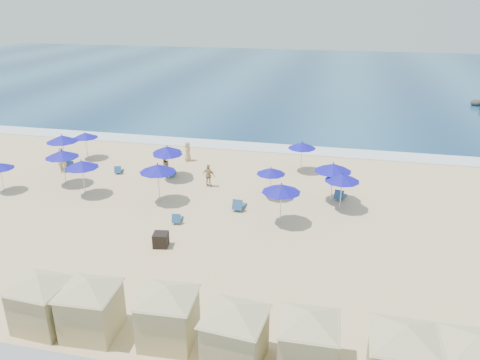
% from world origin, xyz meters
% --- Properties ---
extents(ground, '(160.00, 160.00, 0.00)m').
position_xyz_m(ground, '(0.00, 0.00, 0.00)').
color(ground, '#DCBD8C').
rests_on(ground, ground).
extents(ocean, '(160.00, 80.00, 0.06)m').
position_xyz_m(ocean, '(0.00, 55.00, 0.03)').
color(ocean, navy).
rests_on(ocean, ground).
extents(surf_line, '(160.00, 2.50, 0.08)m').
position_xyz_m(surf_line, '(0.00, 15.50, 0.04)').
color(surf_line, white).
rests_on(surf_line, ground).
extents(trash_bin, '(0.88, 0.88, 0.76)m').
position_xyz_m(trash_bin, '(-0.57, -2.54, 0.38)').
color(trash_bin, black).
rests_on(trash_bin, ground).
extents(cabana_0, '(4.14, 4.14, 2.60)m').
position_xyz_m(cabana_0, '(-2.68, -9.58, 1.49)').
color(cabana_0, tan).
rests_on(cabana_0, ground).
extents(cabana_1, '(4.26, 4.26, 2.67)m').
position_xyz_m(cabana_1, '(-0.60, -9.50, 1.53)').
color(cabana_1, tan).
rests_on(cabana_1, ground).
extents(cabana_2, '(4.29, 4.29, 2.69)m').
position_xyz_m(cabana_2, '(2.46, -9.27, 1.54)').
color(cabana_2, tan).
rests_on(cabana_2, ground).
extents(cabana_3, '(4.32, 4.32, 2.72)m').
position_xyz_m(cabana_3, '(5.19, -9.80, 1.56)').
color(cabana_3, tan).
rests_on(cabana_3, ground).
extents(cabana_4, '(4.23, 4.23, 2.66)m').
position_xyz_m(cabana_4, '(7.73, -9.56, 1.52)').
color(cabana_4, tan).
rests_on(cabana_4, ground).
extents(cabana_5, '(4.54, 4.54, 2.85)m').
position_xyz_m(cabana_5, '(10.83, -9.80, 1.63)').
color(cabana_5, tan).
rests_on(cabana_5, ground).
extents(cabana_6, '(4.41, 4.41, 2.77)m').
position_xyz_m(cabana_6, '(12.99, -9.68, 1.59)').
color(cabana_6, tan).
rests_on(cabana_6, ground).
extents(umbrella_0, '(2.36, 2.36, 2.69)m').
position_xyz_m(umbrella_0, '(-12.27, 7.24, 2.33)').
color(umbrella_0, '#A5A8AD').
rests_on(umbrella_0, ground).
extents(umbrella_2, '(1.98, 1.98, 2.25)m').
position_xyz_m(umbrella_2, '(-11.76, 9.60, 1.95)').
color(umbrella_2, '#A5A8AD').
rests_on(umbrella_2, ground).
extents(umbrella_3, '(2.19, 2.19, 2.49)m').
position_xyz_m(umbrella_3, '(-8.06, 2.78, 2.16)').
color(umbrella_3, '#A5A8AD').
rests_on(umbrella_3, ground).
extents(umbrella_4, '(2.13, 2.13, 2.43)m').
position_xyz_m(umbrella_4, '(-3.64, 6.68, 2.11)').
color(umbrella_4, '#A5A8AD').
rests_on(umbrella_4, ground).
extents(umbrella_5, '(2.12, 2.12, 2.41)m').
position_xyz_m(umbrella_5, '(-3.86, 7.19, 2.09)').
color(umbrella_5, '#A5A8AD').
rests_on(umbrella_5, ground).
extents(umbrella_6, '(2.33, 2.33, 2.65)m').
position_xyz_m(umbrella_6, '(-2.80, 2.84, 2.30)').
color(umbrella_6, '#A5A8AD').
rests_on(umbrella_6, ground).
extents(umbrella_7, '(1.88, 1.88, 2.15)m').
position_xyz_m(umbrella_7, '(4.02, 5.07, 1.86)').
color(umbrella_7, '#A5A8AD').
rests_on(umbrella_7, ground).
extents(umbrella_8, '(2.24, 2.24, 2.55)m').
position_xyz_m(umbrella_8, '(5.19, 1.51, 2.21)').
color(umbrella_8, '#A5A8AD').
rests_on(umbrella_8, ground).
extents(umbrella_9, '(2.08, 2.08, 2.36)m').
position_xyz_m(umbrella_9, '(5.46, 10.44, 2.05)').
color(umbrella_9, '#A5A8AD').
rests_on(umbrella_9, ground).
extents(umbrella_10, '(2.35, 2.35, 2.67)m').
position_xyz_m(umbrella_10, '(7.91, 5.36, 2.32)').
color(umbrella_10, '#A5A8AD').
rests_on(umbrella_10, ground).
extents(umbrella_11, '(2.14, 2.14, 2.43)m').
position_xyz_m(umbrella_11, '(8.51, 4.26, 2.11)').
color(umbrella_11, '#A5A8AD').
rests_on(umbrella_11, ground).
extents(umbrella_12, '(2.27, 2.27, 2.59)m').
position_xyz_m(umbrella_12, '(-10.37, 4.19, 2.24)').
color(umbrella_12, '#A5A8AD').
rests_on(umbrella_12, ground).
extents(beach_chair_0, '(0.62, 1.35, 0.74)m').
position_xyz_m(beach_chair_0, '(-11.66, 7.15, 0.26)').
color(beach_chair_0, navy).
rests_on(beach_chair_0, ground).
extents(beach_chair_1, '(0.75, 1.20, 0.61)m').
position_xyz_m(beach_chair_1, '(-7.79, 7.10, 0.21)').
color(beach_chair_1, navy).
rests_on(beach_chair_1, ground).
extents(beach_chair_2, '(0.84, 1.33, 0.68)m').
position_xyz_m(beach_chair_2, '(-3.70, 7.32, 0.24)').
color(beach_chair_2, navy).
rests_on(beach_chair_2, ground).
extents(beach_chair_3, '(0.70, 1.21, 0.63)m').
position_xyz_m(beach_chair_3, '(-0.72, 0.35, 0.22)').
color(beach_chair_3, navy).
rests_on(beach_chair_3, ground).
extents(beach_chair_4, '(0.68, 1.42, 0.77)m').
position_xyz_m(beach_chair_4, '(2.40, 2.88, 0.27)').
color(beach_chair_4, navy).
rests_on(beach_chair_4, ground).
extents(beach_chair_5, '(0.87, 1.42, 0.73)m').
position_xyz_m(beach_chair_5, '(8.48, 5.87, 0.25)').
color(beach_chair_5, navy).
rests_on(beach_chair_5, ground).
extents(beachgoer_0, '(0.82, 0.70, 1.90)m').
position_xyz_m(beachgoer_0, '(-11.90, 6.31, 0.95)').
color(beachgoer_0, tan).
rests_on(beachgoer_0, ground).
extents(beachgoer_1, '(0.96, 0.97, 1.58)m').
position_xyz_m(beachgoer_1, '(-4.14, 7.16, 0.79)').
color(beachgoer_1, tan).
rests_on(beachgoer_1, ground).
extents(beachgoer_2, '(1.00, 0.57, 1.60)m').
position_xyz_m(beachgoer_2, '(-0.46, 6.04, 0.80)').
color(beachgoer_2, tan).
rests_on(beachgoer_2, ground).
extents(beachgoer_3, '(0.66, 0.86, 1.56)m').
position_xyz_m(beachgoer_3, '(-3.63, 10.87, 0.78)').
color(beachgoer_3, tan).
rests_on(beachgoer_3, ground).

